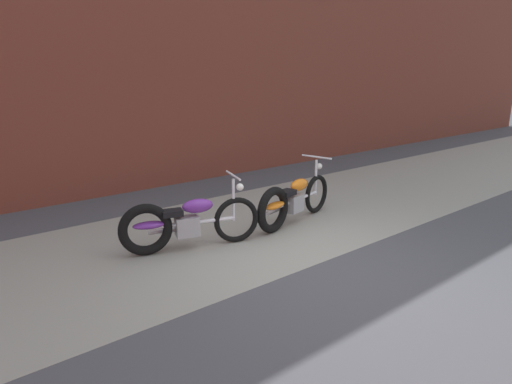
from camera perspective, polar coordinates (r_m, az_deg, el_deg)
The scene contains 5 objects.
ground_plane at distance 5.89m, azimuth 7.71°, elevation -9.26°, with size 80.00×80.00×0.00m, color #47474C.
sidewalk_slab at distance 7.11m, azimuth -2.60°, elevation -4.75°, with size 36.00×3.50×0.01m, color gray.
brick_building_wall at distance 9.68m, azimuth -15.55°, elevation 16.29°, with size 36.00×0.50×5.40m, color brown.
motorcycle_purple at distance 6.25m, azimuth -9.56°, elevation -3.94°, with size 1.95×0.82×1.03m.
motorcycle_orange at distance 7.23m, azimuth 4.50°, elevation -1.14°, with size 1.98×0.71×1.03m.
Camera 1 is at (-3.95, -3.64, 2.43)m, focal length 31.12 mm.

